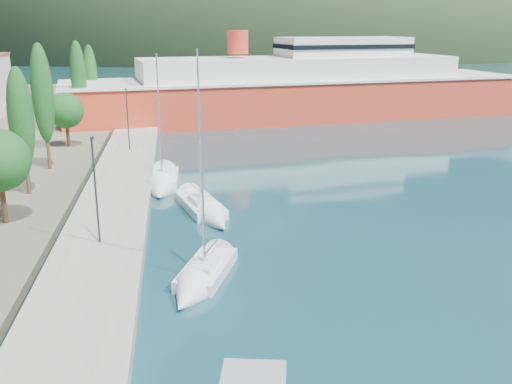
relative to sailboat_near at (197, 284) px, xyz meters
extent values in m
plane|color=#153C46|center=(3.72, 110.91, -0.28)|extent=(1400.00, 1400.00, 0.00)
cube|color=gray|center=(-5.28, 16.91, 0.12)|extent=(5.00, 88.00, 0.80)
cylinder|color=#47301E|center=(-11.65, 9.91, 1.65)|extent=(0.36, 0.36, 2.46)
cylinder|color=#47301E|center=(-11.65, 16.34, 1.45)|extent=(0.30, 0.30, 2.05)
ellipsoid|color=#194B1B|center=(-11.65, 16.34, 6.10)|extent=(1.80, 1.80, 7.25)
cylinder|color=#47301E|center=(-11.65, 24.03, 1.60)|extent=(0.30, 0.30, 2.35)
ellipsoid|color=#194B1B|center=(-11.65, 24.03, 6.94)|extent=(1.80, 1.80, 8.34)
cylinder|color=#47301E|center=(-11.65, 33.72, 1.55)|extent=(0.36, 0.36, 2.26)
sphere|color=#194B1B|center=(-11.65, 33.72, 4.12)|extent=(3.61, 3.61, 3.61)
cylinder|color=#47301E|center=(-11.65, 43.66, 1.56)|extent=(0.30, 0.30, 2.28)
ellipsoid|color=#194B1B|center=(-11.65, 43.66, 6.75)|extent=(1.80, 1.80, 8.08)
cylinder|color=#47301E|center=(-11.65, 53.96, 1.48)|extent=(0.30, 0.30, 2.11)
ellipsoid|color=#194B1B|center=(-11.65, 53.96, 6.26)|extent=(1.80, 1.80, 7.46)
cylinder|color=#2D2D33|center=(-5.28, 5.20, 3.52)|extent=(0.12, 0.12, 6.00)
cube|color=#2D2D33|center=(-5.28, 5.45, 6.52)|extent=(0.15, 0.50, 0.12)
cylinder|color=#2D2D33|center=(-5.28, 30.64, 3.52)|extent=(0.12, 0.12, 6.00)
cube|color=#2D2D33|center=(-5.28, 30.89, 6.52)|extent=(0.15, 0.50, 0.12)
cube|color=gray|center=(1.25, -11.35, 1.98)|extent=(2.47, 2.77, 0.09)
cube|color=silver|center=(0.60, 1.58, -0.05)|extent=(3.73, 5.46, 0.81)
cube|color=silver|center=(0.48, 1.27, 0.49)|extent=(1.88, 2.33, 0.31)
cylinder|color=silver|center=(0.48, 1.27, 4.62)|extent=(0.12, 0.12, 8.53)
cone|color=silver|center=(-0.55, -1.44, -0.05)|extent=(2.77, 2.94, 2.07)
cube|color=silver|center=(0.81, 12.97, -0.04)|extent=(3.65, 6.49, 0.87)
cube|color=silver|center=(0.91, 12.58, 0.54)|extent=(1.89, 2.71, 0.34)
cylinder|color=silver|center=(0.91, 12.58, 5.69)|extent=(0.12, 0.12, 10.59)
cone|color=silver|center=(1.77, 9.17, -0.04)|extent=(2.85, 3.32, 2.21)
cube|color=silver|center=(-1.94, 20.35, 0.00)|extent=(2.75, 5.85, 0.99)
cube|color=silver|center=(-1.95, 19.97, 0.66)|extent=(1.60, 2.36, 0.38)
cylinder|color=silver|center=(-1.95, 19.97, 5.42)|extent=(0.12, 0.12, 9.87)
cone|color=silver|center=(-2.08, 16.67, 0.00)|extent=(2.63, 2.79, 2.52)
cube|color=red|center=(16.75, 53.17, 2.14)|extent=(65.06, 22.81, 6.16)
cube|color=silver|center=(16.75, 53.17, 5.22)|extent=(65.56, 23.27, 0.33)
cube|color=silver|center=(16.75, 53.17, 6.54)|extent=(45.17, 17.57, 3.30)
cube|color=silver|center=(23.27, 54.18, 9.51)|extent=(18.90, 10.82, 2.64)
cylinder|color=red|center=(8.06, 51.82, 10.28)|extent=(2.86, 2.86, 3.08)
camera|label=1|loc=(-0.81, -26.26, 12.47)|focal=40.00mm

